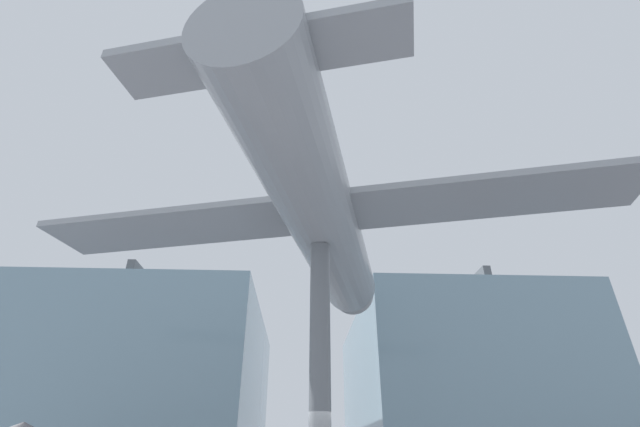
# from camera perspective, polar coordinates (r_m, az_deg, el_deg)

# --- Properties ---
(glass_pavilion_left) EXTENTS (10.83, 15.09, 9.38)m
(glass_pavilion_left) POSITION_cam_1_polar(r_m,az_deg,el_deg) (26.56, -20.96, -21.86)
(glass_pavilion_left) COLOR #7593A3
(glass_pavilion_left) RESTS_ON ground_plane
(glass_pavilion_right) EXTENTS (10.83, 15.09, 9.38)m
(glass_pavilion_right) POSITION_cam_1_polar(r_m,az_deg,el_deg) (26.84, 17.48, -22.45)
(glass_pavilion_right) COLOR #7593A3
(glass_pavilion_right) RESTS_ON ground_plane
(support_pylon_central) EXTENTS (0.48, 0.48, 6.41)m
(support_pylon_central) POSITION_cam_1_polar(r_m,az_deg,el_deg) (10.14, 0.00, -20.98)
(support_pylon_central) COLOR slate
(support_pylon_central) RESTS_ON ground_plane
(suspended_airplane) EXTENTS (15.88, 13.30, 3.02)m
(suspended_airplane) POSITION_cam_1_polar(r_m,az_deg,el_deg) (11.67, 0.17, -0.37)
(suspended_airplane) COLOR #93999E
(suspended_airplane) RESTS_ON support_pylon_central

